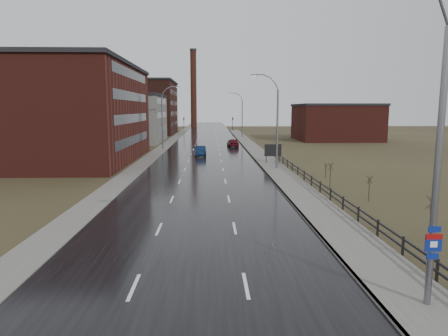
{
  "coord_description": "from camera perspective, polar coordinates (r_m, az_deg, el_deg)",
  "views": [
    {
      "loc": [
        0.89,
        -11.52,
        7.26
      ],
      "look_at": [
        1.83,
        17.3,
        3.0
      ],
      "focal_mm": 32.0,
      "sensor_mm": 36.0,
      "label": 1
    }
  ],
  "objects": [
    {
      "name": "sidewalk_left",
      "position": [
        72.46,
        -9.06,
        2.6
      ],
      "size": [
        2.4,
        260.0,
        0.12
      ],
      "primitive_type": "cube",
      "color": "#595651",
      "rests_on": "ground"
    },
    {
      "name": "billboard",
      "position": [
        53.44,
        7.0,
        2.45
      ],
      "size": [
        2.26,
        0.17,
        2.65
      ],
      "color": "black",
      "rests_on": "ground"
    },
    {
      "name": "traffic_light_left",
      "position": [
        131.85,
        -5.77,
        7.21
      ],
      "size": [
        0.58,
        2.73,
        5.3
      ],
      "color": "black",
      "rests_on": "ground"
    },
    {
      "name": "car_far",
      "position": [
        76.87,
        1.29,
        3.6
      ],
      "size": [
        2.26,
        4.92,
        1.63
      ],
      "primitive_type": "imported",
      "rotation": [
        0.0,
        0.0,
        3.21
      ],
      "color": "#4F0D16",
      "rests_on": "ground"
    },
    {
      "name": "building_right",
      "position": [
        98.08,
        15.69,
        6.34
      ],
      "size": [
        18.36,
        16.32,
        8.5
      ],
      "color": "#471914",
      "rests_on": "ground"
    },
    {
      "name": "smokestack",
      "position": [
        161.88,
        -4.38,
        11.3
      ],
      "size": [
        2.7,
        2.7,
        30.7
      ],
      "color": "#331611",
      "rests_on": "ground"
    },
    {
      "name": "warehouse_near",
      "position": [
        60.61,
        -23.22,
        7.26
      ],
      "size": [
        22.44,
        28.56,
        13.5
      ],
      "color": "#471914",
      "rests_on": "ground"
    },
    {
      "name": "road",
      "position": [
        71.89,
        -2.56,
        2.63
      ],
      "size": [
        14.0,
        300.0,
        0.06
      ],
      "primitive_type": "cube",
      "color": "black",
      "rests_on": "ground"
    },
    {
      "name": "streetlight_left",
      "position": [
        74.04,
        -8.59,
        7.21
      ],
      "size": [
        3.36,
        0.28,
        11.35
      ],
      "color": "slate",
      "rests_on": "ground"
    },
    {
      "name": "curb_right",
      "position": [
        47.48,
        5.66,
        -0.32
      ],
      "size": [
        0.16,
        180.0,
        0.18
      ],
      "primitive_type": "cube",
      "color": "slate",
      "rests_on": "ground"
    },
    {
      "name": "traffic_light_right",
      "position": [
        131.74,
        1.25,
        7.25
      ],
      "size": [
        0.58,
        2.73,
        5.3
      ],
      "color": "black",
      "rests_on": "ground"
    },
    {
      "name": "shrub_e",
      "position": [
        37.91,
        14.95,
        -0.95
      ],
      "size": [
        0.57,
        0.6,
        2.42
      ],
      "color": "#382D23",
      "rests_on": "ground"
    },
    {
      "name": "streetlight_right_far",
      "position": [
        101.82,
        2.45,
        7.6
      ],
      "size": [
        3.36,
        0.28,
        11.35
      ],
      "color": "slate",
      "rests_on": "ground"
    },
    {
      "name": "shrub_c",
      "position": [
        24.44,
        27.45,
        -6.4
      ],
      "size": [
        0.63,
        0.66,
        2.66
      ],
      "color": "#382D23",
      "rests_on": "ground"
    },
    {
      "name": "streetlight_main",
      "position": [
        15.55,
        27.38,
        3.03
      ],
      "size": [
        3.91,
        0.29,
        12.11
      ],
      "color": "slate",
      "rests_on": "ground"
    },
    {
      "name": "car_near",
      "position": [
        61.92,
        -3.42,
        2.38
      ],
      "size": [
        1.95,
        4.83,
        1.56
      ],
      "primitive_type": "imported",
      "rotation": [
        0.0,
        0.0,
        0.06
      ],
      "color": "#0C1B3C",
      "rests_on": "ground"
    },
    {
      "name": "sidewalk_right",
      "position": [
        47.7,
        7.47,
        -0.31
      ],
      "size": [
        3.2,
        180.0,
        0.18
      ],
      "primitive_type": "cube",
      "color": "#595651",
      "rests_on": "ground"
    },
    {
      "name": "guardrail",
      "position": [
        31.96,
        15.34,
        -3.72
      ],
      "size": [
        0.1,
        53.05,
        1.1
      ],
      "color": "black",
      "rests_on": "ground"
    },
    {
      "name": "warehouse_far",
      "position": [
        121.89,
        -13.3,
        8.42
      ],
      "size": [
        26.52,
        24.48,
        15.5
      ],
      "color": "#331611",
      "rests_on": "ground"
    },
    {
      "name": "shrub_d",
      "position": [
        33.63,
        20.03,
        -2.68
      ],
      "size": [
        0.49,
        0.52,
        2.06
      ],
      "color": "#382D23",
      "rests_on": "ground"
    },
    {
      "name": "warehouse_mid",
      "position": [
        91.52,
        -13.87,
        6.91
      ],
      "size": [
        16.32,
        20.4,
        10.5
      ],
      "color": "slate",
      "rests_on": "ground"
    },
    {
      "name": "streetlight_right_mid",
      "position": [
        48.15,
        7.29,
        6.65
      ],
      "size": [
        3.36,
        0.28,
        11.35
      ],
      "color": "slate",
      "rests_on": "ground"
    },
    {
      "name": "shrub_f",
      "position": [
        43.79,
        14.32,
        -0.31
      ],
      "size": [
        0.38,
        0.4,
        1.56
      ],
      "color": "#382D23",
      "rests_on": "ground"
    }
  ]
}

